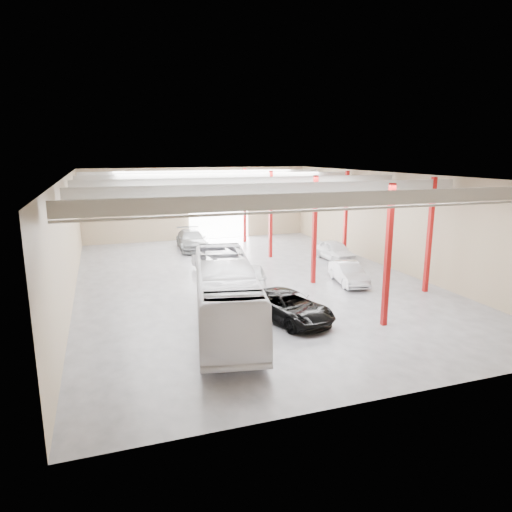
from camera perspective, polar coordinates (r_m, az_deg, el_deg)
depot_shell at (r=30.31m, az=-0.96°, el=6.34°), size 22.12×32.12×7.06m
coach_bus at (r=22.55m, az=-3.85°, el=-4.64°), size 4.93×12.01×3.26m
black_sedan at (r=23.41m, az=4.09°, el=-6.28°), size 3.90×5.79×1.47m
car_row_a at (r=27.94m, az=-0.63°, el=-2.94°), size 3.30×5.06×1.60m
car_row_b at (r=32.55m, az=-5.10°, el=-0.88°), size 2.75×4.61×1.44m
car_row_c at (r=40.84m, az=-8.05°, el=2.02°), size 2.70×5.93×1.68m
car_right_near at (r=30.35m, az=11.48°, el=-2.11°), size 2.26×4.50×1.42m
car_right_far at (r=36.83m, az=9.83°, el=0.68°), size 1.83×4.54×1.55m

